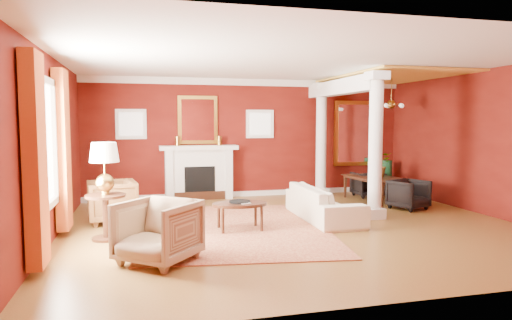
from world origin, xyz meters
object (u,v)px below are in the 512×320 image
object	(u,v)px
armchair_leopard	(112,199)
coffee_table	(240,205)
armchair_stripe	(158,228)
side_table	(105,174)
dining_table	(377,182)
sofa	(324,197)

from	to	relation	value
armchair_leopard	coffee_table	size ratio (longest dim) A/B	0.91
armchair_stripe	side_table	xyz separation A→B (m)	(-0.75, 1.41, 0.58)
coffee_table	dining_table	xyz separation A→B (m)	(3.72, 2.01, 0.02)
sofa	dining_table	bearing A→B (deg)	-51.32
armchair_leopard	coffee_table	distance (m)	2.46
armchair_stripe	dining_table	world-z (taller)	armchair_stripe
sofa	side_table	distance (m)	4.00
armchair_leopard	armchair_stripe	world-z (taller)	armchair_stripe
armchair_stripe	coffee_table	bearing A→B (deg)	86.40
armchair_leopard	dining_table	xyz separation A→B (m)	(5.88, 0.82, 0.02)
sofa	dining_table	distance (m)	2.50
armchair_stripe	dining_table	size ratio (longest dim) A/B	0.57
armchair_leopard	dining_table	bearing A→B (deg)	89.88
sofa	armchair_stripe	bearing A→B (deg)	122.84
sofa	armchair_leopard	xyz separation A→B (m)	(-3.90, 0.71, 0.01)
armchair_leopard	side_table	world-z (taller)	side_table
sofa	armchair_leopard	size ratio (longest dim) A/B	2.51
sofa	armchair_leopard	distance (m)	3.96
armchair_leopard	dining_table	distance (m)	5.94
armchair_leopard	side_table	size ratio (longest dim) A/B	0.56
sofa	armchair_stripe	size ratio (longest dim) A/B	2.36
sofa	dining_table	xyz separation A→B (m)	(1.98, 1.53, 0.03)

